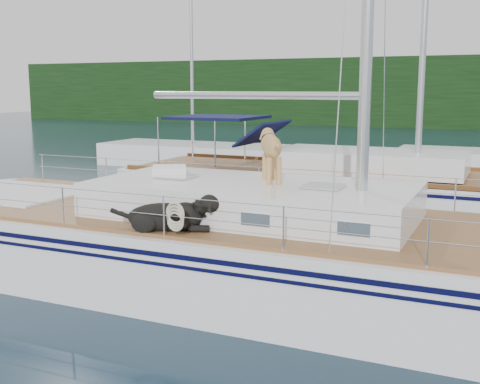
% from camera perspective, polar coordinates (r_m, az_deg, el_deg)
% --- Properties ---
extents(ground, '(120.00, 120.00, 0.00)m').
position_cam_1_polar(ground, '(10.53, -2.96, -8.59)').
color(ground, black).
rests_on(ground, ground).
extents(tree_line, '(90.00, 3.00, 6.00)m').
position_cam_1_polar(tree_line, '(54.07, 19.73, 8.88)').
color(tree_line, black).
rests_on(tree_line, ground).
extents(shore_bank, '(92.00, 1.00, 1.20)m').
position_cam_1_polar(shore_bank, '(55.33, 19.69, 6.40)').
color(shore_bank, '#595147').
rests_on(shore_bank, ground).
extents(main_sailboat, '(12.00, 3.85, 14.01)m').
position_cam_1_polar(main_sailboat, '(10.29, -2.54, -5.09)').
color(main_sailboat, white).
rests_on(main_sailboat, ground).
extents(neighbor_sailboat, '(11.00, 3.50, 13.30)m').
position_cam_1_polar(neighbor_sailboat, '(16.39, 8.38, 0.23)').
color(neighbor_sailboat, white).
rests_on(neighbor_sailboat, ground).
extents(bg_boat_west, '(8.00, 3.00, 11.65)m').
position_cam_1_polar(bg_boat_west, '(26.27, -4.48, 3.48)').
color(bg_boat_west, white).
rests_on(bg_boat_west, ground).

